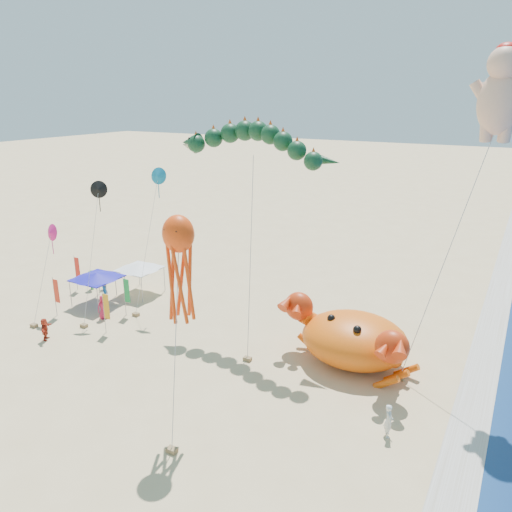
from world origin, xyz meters
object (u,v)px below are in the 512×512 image
Objects in this scene: crab_inflatable at (354,338)px; canopy_white at (139,267)px; octopus_kite at (180,261)px; canopy_blue at (97,276)px; dragon_kite at (251,147)px; cherub_kite at (501,91)px.

crab_inflatable is 2.67× the size of canopy_white.
octopus_kite reaches higher than canopy_blue.
dragon_kite is 3.97× the size of canopy_blue.
dragon_kite is (-8.37, 1.63, 11.35)m from crab_inflatable.
cherub_kite is 5.48× the size of canopy_white.
octopus_kite is (-5.81, -9.88, 7.10)m from crab_inflatable.
cherub_kite is 18.97m from octopus_kite.
cherub_kite is at bearing 21.93° from crab_inflatable.
canopy_blue is at bearing -169.37° from dragon_kite.
octopus_kite is 3.07× the size of canopy_blue.
octopus_kite is at bearing -41.35° from canopy_white.
octopus_kite reaches higher than canopy_white.
octopus_kite is at bearing -134.24° from cherub_kite.
dragon_kite is at bearing 102.51° from octopus_kite.
cherub_kite reaches higher than canopy_white.
canopy_white is at bearing 175.25° from dragon_kite.
cherub_kite is at bearing 45.76° from octopus_kite.
crab_inflatable is at bearing -158.07° from cherub_kite.
cherub_kite is (14.62, 0.89, 3.53)m from dragon_kite.
crab_inflatable is 2.56× the size of canopy_blue.
canopy_blue is at bearing -113.37° from canopy_white.
canopy_blue is at bearing -177.80° from crab_inflatable.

